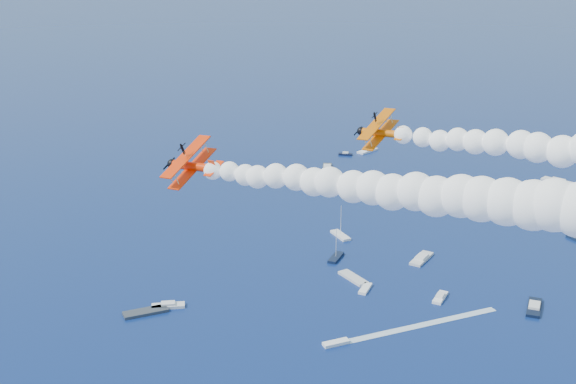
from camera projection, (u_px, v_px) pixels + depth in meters
The scene contains 5 objects.
biplane_lead at pixel (382, 133), 104.20m from camera, with size 7.31×8.20×4.94m, color #D55B04, non-canonical shape.
biplane_trail at pixel (193, 166), 103.38m from camera, with size 8.45×9.48×5.71m, color #FF3005, non-canonical shape.
smoke_trail_trail at pixel (435, 194), 85.01m from camera, with size 69.14×6.86×12.02m, color white, non-canonical shape.
spectator_boats at pixel (529, 264), 203.92m from camera, with size 224.42×179.32×0.70m.
boat_wakes at pixel (481, 245), 216.38m from camera, with size 40.17×121.91×0.04m.
Camera 1 is at (50.59, -70.95, 85.82)m, focal length 48.52 mm.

